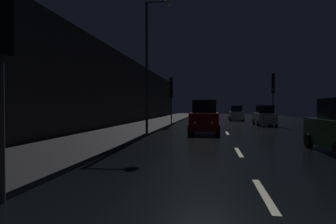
% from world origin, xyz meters
% --- Properties ---
extents(ground, '(26.64, 84.00, 0.02)m').
position_xyz_m(ground, '(0.00, 24.50, -0.01)').
color(ground, black).
extents(sidewalk_left, '(4.40, 84.00, 0.15)m').
position_xyz_m(sidewalk_left, '(-7.12, 24.50, 0.07)').
color(sidewalk_left, '#28282B').
rests_on(sidewalk_left, ground).
extents(building_facade_left, '(0.80, 63.00, 6.80)m').
position_xyz_m(building_facade_left, '(-9.72, 21.00, 3.40)').
color(building_facade_left, '#2D2B28').
rests_on(building_facade_left, ground).
extents(lane_centerline, '(0.16, 15.07, 0.01)m').
position_xyz_m(lane_centerline, '(0.00, 9.01, 0.01)').
color(lane_centerline, beige).
rests_on(lane_centerline, ground).
extents(traffic_light_far_left, '(0.33, 0.47, 4.56)m').
position_xyz_m(traffic_light_far_left, '(-4.82, 22.53, 3.29)').
color(traffic_light_far_left, '#38383A').
rests_on(traffic_light_far_left, ground).
extents(traffic_light_far_right, '(0.35, 0.48, 5.02)m').
position_xyz_m(traffic_light_far_right, '(4.82, 24.56, 3.66)').
color(traffic_light_far_right, '#38383A').
rests_on(traffic_light_far_right, ground).
extents(streetlamp_overhead, '(1.70, 0.44, 8.34)m').
position_xyz_m(streetlamp_overhead, '(-4.61, 13.55, 5.41)').
color(streetlamp_overhead, '#2D2D30').
rests_on(streetlamp_overhead, ground).
extents(car_approaching_headlights, '(2.07, 4.49, 2.26)m').
position_xyz_m(car_approaching_headlights, '(-1.54, 16.41, 1.03)').
color(car_approaching_headlights, maroon).
rests_on(car_approaching_headlights, ground).
extents(car_distant_taillights, '(1.79, 3.88, 1.95)m').
position_xyz_m(car_distant_taillights, '(2.15, 33.54, 0.89)').
color(car_distant_taillights, silver).
rests_on(car_distant_taillights, ground).
extents(car_parked_right_far, '(1.79, 3.87, 1.95)m').
position_xyz_m(car_parked_right_far, '(4.02, 24.41, 0.89)').
color(car_parked_right_far, silver).
rests_on(car_parked_right_far, ground).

